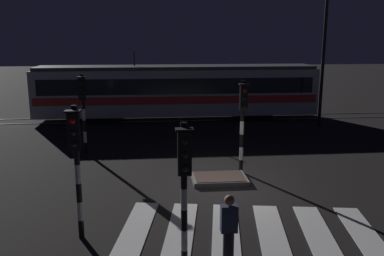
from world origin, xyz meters
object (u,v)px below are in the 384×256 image
(traffic_light_corner_near_left, at_px, (76,154))
(traffic_light_corner_far_left, at_px, (83,102))
(traffic_light_kerb_mid_left, at_px, (184,177))
(street_lamp_trackside_right, at_px, (326,40))
(tram, at_px, (177,91))
(traffic_light_median_centre, at_px, (243,113))
(pedestrian_waiting_at_kerb, at_px, (229,232))

(traffic_light_corner_near_left, relative_size, traffic_light_corner_far_left, 0.99)
(traffic_light_corner_near_left, bearing_deg, traffic_light_kerb_mid_left, -34.82)
(street_lamp_trackside_right, relative_size, tram, 0.45)
(traffic_light_median_centre, height_order, street_lamp_trackside_right, street_lamp_trackside_right)
(traffic_light_corner_near_left, distance_m, traffic_light_median_centre, 6.94)
(traffic_light_corner_near_left, distance_m, traffic_light_corner_far_left, 7.97)
(traffic_light_median_centre, bearing_deg, traffic_light_corner_far_left, 152.71)
(traffic_light_corner_near_left, height_order, traffic_light_median_centre, traffic_light_median_centre)
(traffic_light_corner_far_left, relative_size, pedestrian_waiting_at_kerb, 2.01)
(traffic_light_corner_far_left, bearing_deg, traffic_light_median_centre, -27.29)
(traffic_light_kerb_mid_left, height_order, street_lamp_trackside_right, street_lamp_trackside_right)
(traffic_light_kerb_mid_left, bearing_deg, traffic_light_corner_near_left, 145.18)
(traffic_light_corner_far_left, bearing_deg, traffic_light_kerb_mid_left, -69.79)
(traffic_light_median_centre, bearing_deg, tram, 99.34)
(traffic_light_median_centre, relative_size, street_lamp_trackside_right, 0.45)
(traffic_light_kerb_mid_left, bearing_deg, tram, 87.06)
(street_lamp_trackside_right, height_order, pedestrian_waiting_at_kerb, street_lamp_trackside_right)
(pedestrian_waiting_at_kerb, bearing_deg, street_lamp_trackside_right, 60.81)
(traffic_light_kerb_mid_left, bearing_deg, traffic_light_corner_far_left, 110.21)
(traffic_light_corner_far_left, bearing_deg, traffic_light_corner_near_left, -82.30)
(traffic_light_median_centre, height_order, tram, tram)
(street_lamp_trackside_right, bearing_deg, traffic_light_corner_near_left, -132.42)
(tram, bearing_deg, pedestrian_waiting_at_kerb, -89.72)
(traffic_light_corner_near_left, bearing_deg, tram, 77.68)
(traffic_light_kerb_mid_left, relative_size, pedestrian_waiting_at_kerb, 1.93)
(traffic_light_kerb_mid_left, bearing_deg, street_lamp_trackside_right, 57.99)
(tram, bearing_deg, traffic_light_corner_far_left, -120.72)
(tram, xyz_separation_m, pedestrian_waiting_at_kerb, (0.08, -17.00, -0.87))
(traffic_light_corner_far_left, bearing_deg, street_lamp_trackside_right, 19.68)
(traffic_light_corner_far_left, relative_size, street_lamp_trackside_right, 0.45)
(traffic_light_corner_near_left, distance_m, traffic_light_kerb_mid_left, 3.01)
(traffic_light_corner_near_left, height_order, street_lamp_trackside_right, street_lamp_trackside_right)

